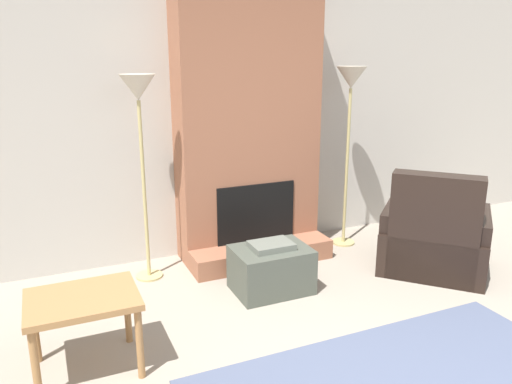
# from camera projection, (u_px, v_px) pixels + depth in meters

# --- Properties ---
(wall_back) EXTENTS (7.99, 0.06, 2.60)m
(wall_back) POSITION_uv_depth(u_px,v_px,m) (239.00, 117.00, 4.77)
(wall_back) COLOR #BCB7AD
(wall_back) RESTS_ON ground_plane
(fireplace) EXTENTS (1.33, 0.67, 2.60)m
(fireplace) POSITION_uv_depth(u_px,v_px,m) (249.00, 127.00, 4.58)
(fireplace) COLOR #935B42
(fireplace) RESTS_ON ground_plane
(ottoman) EXTENTS (0.61, 0.45, 0.42)m
(ottoman) POSITION_uv_depth(u_px,v_px,m) (271.00, 269.00, 4.07)
(ottoman) COLOR #474C42
(ottoman) RESTS_ON ground_plane
(armchair) EXTENTS (1.21, 1.22, 0.94)m
(armchair) POSITION_uv_depth(u_px,v_px,m) (434.00, 241.00, 4.43)
(armchair) COLOR black
(armchair) RESTS_ON ground_plane
(side_table) EXTENTS (0.65, 0.50, 0.49)m
(side_table) POSITION_uv_depth(u_px,v_px,m) (83.00, 307.00, 2.98)
(side_table) COLOR #9E7042
(side_table) RESTS_ON ground_plane
(floor_lamp_left) EXTENTS (0.29, 0.29, 1.73)m
(floor_lamp_left) POSITION_uv_depth(u_px,v_px,m) (139.00, 106.00, 3.97)
(floor_lamp_left) COLOR tan
(floor_lamp_left) RESTS_ON ground_plane
(floor_lamp_right) EXTENTS (0.29, 0.29, 1.77)m
(floor_lamp_right) POSITION_uv_depth(u_px,v_px,m) (351.00, 93.00, 4.74)
(floor_lamp_right) COLOR tan
(floor_lamp_right) RESTS_ON ground_plane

